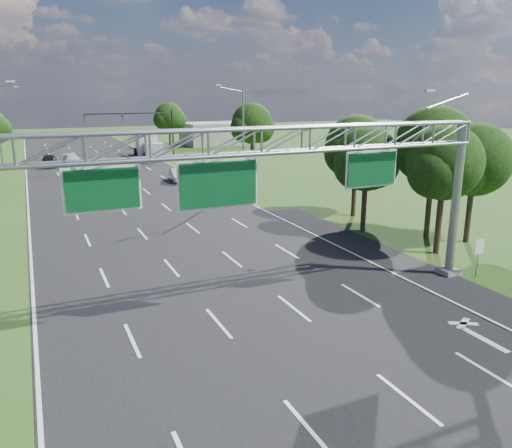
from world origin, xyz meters
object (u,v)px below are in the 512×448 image
traffic_signal (148,123)px  box_truck (148,146)px  sign_gantry (260,156)px  regulatory_sign (479,250)px

traffic_signal → box_truck: size_ratio=1.29×
sign_gantry → regulatory_sign: bearing=-4.8°
sign_gantry → regulatory_sign: 13.25m
sign_gantry → traffic_signal: (7.15, 53.00, -1.72)m
regulatory_sign → traffic_signal: (-4.92, 54.02, 3.66)m
sign_gantry → traffic_signal: sign_gantry is taller
traffic_signal → box_truck: bearing=81.1°
traffic_signal → box_truck: traffic_signal is taller
sign_gantry → traffic_signal: size_ratio=1.92×
traffic_signal → sign_gantry: bearing=-97.7°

